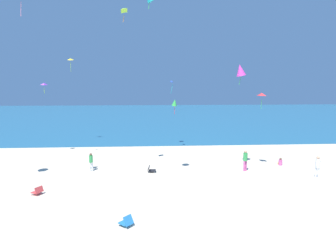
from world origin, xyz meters
The scene contains 16 objects.
ground_plane centered at (0.00, 10.00, 0.00)m, with size 120.00×120.00×0.00m, color beige.
ocean_water centered at (0.00, 50.41, 0.03)m, with size 120.00×60.00×0.05m, color #236084.
beach_chair_far_right centered at (-1.20, 11.25, 0.23)m, with size 0.64×0.54×0.53m.
beach_chair_near_camera centered at (-8.21, 7.17, 0.25)m, with size 0.75×0.76×0.53m.
beach_chair_mid_beach centered at (-2.36, 2.90, 0.25)m, with size 0.81×0.80×0.56m.
person_2 centered at (-5.90, 11.80, 0.84)m, with size 0.37×0.37×1.45m.
person_3 centered at (10.90, 9.11, 0.95)m, with size 0.46×0.46×1.65m.
person_4 centered at (6.24, 11.15, 0.96)m, with size 0.45×0.45×1.66m.
person_5 centered at (9.75, 12.52, 0.24)m, with size 0.35×0.55×0.65m.
kite_green centered at (1.42, 20.66, 4.81)m, with size 0.80×0.89×1.73m.
kite_purple centered at (-11.12, 16.96, 6.82)m, with size 0.61×0.55×1.03m.
kite_yellow centered at (-10.03, 22.15, 9.53)m, with size 0.54×0.43×1.52m.
kite_lime centered at (-3.14, 11.25, 12.17)m, with size 0.70×0.76×1.08m.
kite_red centered at (7.47, 11.46, 6.02)m, with size 0.73×0.79×1.28m.
kite_blue centered at (0.95, 18.01, 7.04)m, with size 0.42×0.47×1.35m.
kite_magenta centered at (5.71, 11.39, 7.89)m, with size 1.03×0.91×1.62m.
Camera 1 is at (-1.12, -10.03, 6.83)m, focal length 30.06 mm.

